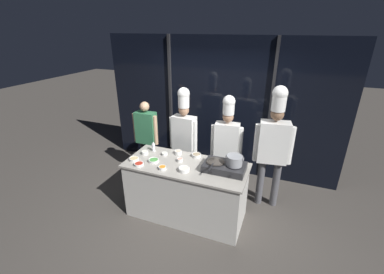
{
  "coord_description": "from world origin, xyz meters",
  "views": [
    {
      "loc": [
        1.31,
        -3.1,
        2.84
      ],
      "look_at": [
        0.0,
        0.25,
        1.28
      ],
      "focal_mm": 24.0,
      "sensor_mm": 36.0,
      "label": 1
    }
  ],
  "objects_px": {
    "prep_bowl_chicken": "(178,152)",
    "prep_bowl_shrimp": "(180,160)",
    "prep_bowl_bean_sprouts": "(165,154)",
    "chef_head": "(184,132)",
    "frying_pan": "(215,160)",
    "prep_bowl_carrots": "(162,168)",
    "stock_pot": "(235,160)",
    "prep_bowl_onion": "(184,169)",
    "prep_bowl_garlic": "(145,152)",
    "prep_bowl_ginger": "(134,159)",
    "chef_sous": "(227,140)",
    "prep_bowl_chili_flakes": "(139,164)",
    "person_guest": "(146,133)",
    "portable_stove": "(225,167)",
    "prep_bowl_scallions": "(154,160)",
    "squeeze_bottle_clear": "(153,147)",
    "prep_bowl_mushrooms": "(197,155)",
    "chef_line": "(274,141)"
  },
  "relations": [
    {
      "from": "prep_bowl_bean_sprouts",
      "to": "person_guest",
      "type": "distance_m",
      "value": 0.97
    },
    {
      "from": "prep_bowl_garlic",
      "to": "chef_head",
      "type": "distance_m",
      "value": 0.82
    },
    {
      "from": "prep_bowl_ginger",
      "to": "prep_bowl_bean_sprouts",
      "type": "distance_m",
      "value": 0.49
    },
    {
      "from": "prep_bowl_scallions",
      "to": "prep_bowl_carrots",
      "type": "bearing_deg",
      "value": -33.86
    },
    {
      "from": "portable_stove",
      "to": "prep_bowl_scallions",
      "type": "xyz_separation_m",
      "value": [
        -1.07,
        -0.15,
        -0.03
      ]
    },
    {
      "from": "person_guest",
      "to": "frying_pan",
      "type": "bearing_deg",
      "value": 153.55
    },
    {
      "from": "prep_bowl_bean_sprouts",
      "to": "person_guest",
      "type": "xyz_separation_m",
      "value": [
        -0.72,
        0.65,
        0.0
      ]
    },
    {
      "from": "prep_bowl_bean_sprouts",
      "to": "chef_head",
      "type": "height_order",
      "value": "chef_head"
    },
    {
      "from": "portable_stove",
      "to": "prep_bowl_scallions",
      "type": "height_order",
      "value": "portable_stove"
    },
    {
      "from": "prep_bowl_shrimp",
      "to": "prep_bowl_onion",
      "type": "relative_size",
      "value": 0.59
    },
    {
      "from": "prep_bowl_shrimp",
      "to": "prep_bowl_chicken",
      "type": "bearing_deg",
      "value": 119.72
    },
    {
      "from": "squeeze_bottle_clear",
      "to": "prep_bowl_mushrooms",
      "type": "height_order",
      "value": "squeeze_bottle_clear"
    },
    {
      "from": "squeeze_bottle_clear",
      "to": "chef_line",
      "type": "xyz_separation_m",
      "value": [
        1.85,
        0.53,
        0.18
      ]
    },
    {
      "from": "prep_bowl_bean_sprouts",
      "to": "person_guest",
      "type": "relative_size",
      "value": 0.06
    },
    {
      "from": "prep_bowl_carrots",
      "to": "prep_bowl_mushrooms",
      "type": "height_order",
      "value": "prep_bowl_mushrooms"
    },
    {
      "from": "stock_pot",
      "to": "prep_bowl_garlic",
      "type": "distance_m",
      "value": 1.47
    },
    {
      "from": "prep_bowl_bean_sprouts",
      "to": "chef_line",
      "type": "xyz_separation_m",
      "value": [
        1.61,
        0.59,
        0.23
      ]
    },
    {
      "from": "prep_bowl_onion",
      "to": "prep_bowl_ginger",
      "type": "bearing_deg",
      "value": 178.69
    },
    {
      "from": "prep_bowl_garlic",
      "to": "prep_bowl_ginger",
      "type": "height_order",
      "value": "prep_bowl_garlic"
    },
    {
      "from": "frying_pan",
      "to": "prep_bowl_ginger",
      "type": "xyz_separation_m",
      "value": [
        -1.24,
        -0.21,
        -0.11
      ]
    },
    {
      "from": "prep_bowl_carrots",
      "to": "prep_bowl_garlic",
      "type": "xyz_separation_m",
      "value": [
        -0.48,
        0.32,
        0.0
      ]
    },
    {
      "from": "portable_stove",
      "to": "prep_bowl_mushrooms",
      "type": "relative_size",
      "value": 4.02
    },
    {
      "from": "frying_pan",
      "to": "prep_bowl_carrots",
      "type": "distance_m",
      "value": 0.77
    },
    {
      "from": "prep_bowl_ginger",
      "to": "prep_bowl_scallions",
      "type": "relative_size",
      "value": 0.93
    },
    {
      "from": "prep_bowl_mushrooms",
      "to": "chef_line",
      "type": "bearing_deg",
      "value": 22.56
    },
    {
      "from": "frying_pan",
      "to": "chef_line",
      "type": "relative_size",
      "value": 0.23
    },
    {
      "from": "chef_sous",
      "to": "chef_line",
      "type": "height_order",
      "value": "chef_line"
    },
    {
      "from": "prep_bowl_onion",
      "to": "prep_bowl_mushrooms",
      "type": "height_order",
      "value": "prep_bowl_onion"
    },
    {
      "from": "frying_pan",
      "to": "chef_head",
      "type": "height_order",
      "value": "chef_head"
    },
    {
      "from": "frying_pan",
      "to": "prep_bowl_chili_flakes",
      "type": "distance_m",
      "value": 1.14
    },
    {
      "from": "prep_bowl_carrots",
      "to": "chef_head",
      "type": "distance_m",
      "value": 1.04
    },
    {
      "from": "prep_bowl_chicken",
      "to": "chef_sous",
      "type": "height_order",
      "value": "chef_sous"
    },
    {
      "from": "prep_bowl_onion",
      "to": "chef_head",
      "type": "bearing_deg",
      "value": 112.9
    },
    {
      "from": "prep_bowl_chicken",
      "to": "prep_bowl_shrimp",
      "type": "bearing_deg",
      "value": -60.28
    },
    {
      "from": "prep_bowl_onion",
      "to": "chef_head",
      "type": "relative_size",
      "value": 0.09
    },
    {
      "from": "prep_bowl_carrots",
      "to": "prep_bowl_garlic",
      "type": "height_order",
      "value": "prep_bowl_garlic"
    },
    {
      "from": "prep_bowl_chicken",
      "to": "chef_sous",
      "type": "relative_size",
      "value": 0.07
    },
    {
      "from": "prep_bowl_chicken",
      "to": "chef_head",
      "type": "height_order",
      "value": "chef_head"
    },
    {
      "from": "squeeze_bottle_clear",
      "to": "prep_bowl_chili_flakes",
      "type": "xyz_separation_m",
      "value": [
        0.03,
        -0.5,
        -0.06
      ]
    },
    {
      "from": "stock_pot",
      "to": "prep_bowl_shrimp",
      "type": "xyz_separation_m",
      "value": [
        -0.84,
        0.01,
        -0.16
      ]
    },
    {
      "from": "squeeze_bottle_clear",
      "to": "prep_bowl_garlic",
      "type": "bearing_deg",
      "value": -115.47
    },
    {
      "from": "person_guest",
      "to": "chef_line",
      "type": "bearing_deg",
      "value": 177.74
    },
    {
      "from": "frying_pan",
      "to": "chef_sous",
      "type": "bearing_deg",
      "value": 92.14
    },
    {
      "from": "prep_bowl_onion",
      "to": "chef_sous",
      "type": "distance_m",
      "value": 1.07
    },
    {
      "from": "chef_sous",
      "to": "person_guest",
      "type": "bearing_deg",
      "value": -5.99
    },
    {
      "from": "prep_bowl_shrimp",
      "to": "prep_bowl_carrots",
      "type": "bearing_deg",
      "value": -115.13
    },
    {
      "from": "prep_bowl_chili_flakes",
      "to": "person_guest",
      "type": "xyz_separation_m",
      "value": [
        -0.51,
        1.09,
        0.0
      ]
    },
    {
      "from": "prep_bowl_chicken",
      "to": "prep_bowl_chili_flakes",
      "type": "distance_m",
      "value": 0.68
    },
    {
      "from": "stock_pot",
      "to": "chef_sous",
      "type": "bearing_deg",
      "value": 111.53
    },
    {
      "from": "stock_pot",
      "to": "prep_bowl_ginger",
      "type": "xyz_separation_m",
      "value": [
        -1.52,
        -0.21,
        -0.17
      ]
    }
  ]
}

